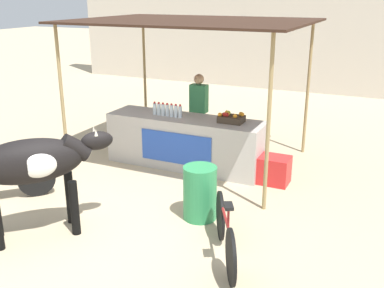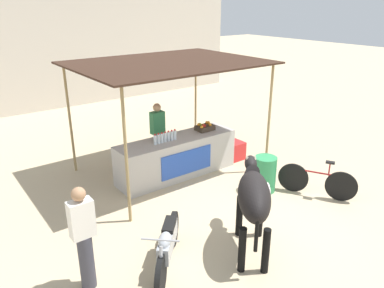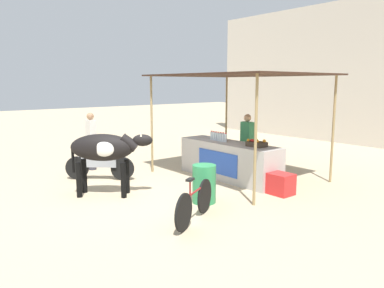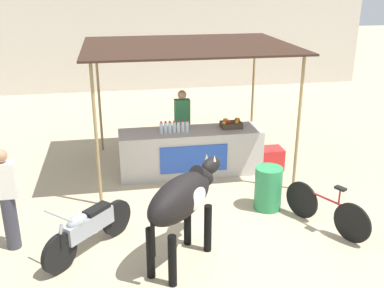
{
  "view_description": "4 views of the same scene",
  "coord_description": "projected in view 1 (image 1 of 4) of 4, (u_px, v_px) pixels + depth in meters",
  "views": [
    {
      "loc": [
        3.52,
        -5.07,
        3.16
      ],
      "look_at": [
        0.46,
        1.51,
        0.71
      ],
      "focal_mm": 42.0,
      "sensor_mm": 36.0,
      "label": 1
    },
    {
      "loc": [
        -4.67,
        -4.64,
        4.0
      ],
      "look_at": [
        -0.24,
        1.28,
        1.15
      ],
      "focal_mm": 35.0,
      "sensor_mm": 36.0,
      "label": 2
    },
    {
      "loc": [
        6.81,
        -4.58,
        2.47
      ],
      "look_at": [
        -0.31,
        1.21,
        0.98
      ],
      "focal_mm": 35.0,
      "sensor_mm": 36.0,
      "label": 3
    },
    {
      "loc": [
        -1.53,
        -6.58,
        4.0
      ],
      "look_at": [
        -0.22,
        0.78,
        1.2
      ],
      "focal_mm": 42.0,
      "sensor_mm": 36.0,
      "label": 4
    }
  ],
  "objects": [
    {
      "name": "ground_plane",
      "position": [
        122.0,
        214.0,
        6.77
      ],
      "size": [
        60.0,
        60.0,
        0.0
      ],
      "primitive_type": "plane",
      "color": "tan"
    },
    {
      "name": "cooler_box",
      "position": [
        272.0,
        170.0,
        7.81
      ],
      "size": [
        0.6,
        0.44,
        0.48
      ],
      "primitive_type": "cube",
      "color": "red",
      "rests_on": "ground"
    },
    {
      "name": "water_bottle_row",
      "position": [
        167.0,
        110.0,
        8.41
      ],
      "size": [
        0.61,
        0.07,
        0.25
      ],
      "color": "silver",
      "rests_on": "stall_counter"
    },
    {
      "name": "fruit_crate",
      "position": [
        231.0,
        118.0,
        8.02
      ],
      "size": [
        0.44,
        0.32,
        0.18
      ],
      "color": "#3F3326",
      "rests_on": "stall_counter"
    },
    {
      "name": "vendor_behind_counter",
      "position": [
        199.0,
        114.0,
        9.06
      ],
      "size": [
        0.34,
        0.22,
        1.65
      ],
      "color": "#383842",
      "rests_on": "ground"
    },
    {
      "name": "cow",
      "position": [
        35.0,
        164.0,
        5.88
      ],
      "size": [
        1.47,
        1.61,
        1.44
      ],
      "color": "black",
      "rests_on": "ground"
    },
    {
      "name": "stall_counter",
      "position": [
        185.0,
        142.0,
        8.5
      ],
      "size": [
        3.0,
        0.82,
        0.96
      ],
      "color": "#B2ADA8",
      "rests_on": "ground"
    },
    {
      "name": "water_barrel",
      "position": [
        200.0,
        193.0,
        6.53
      ],
      "size": [
        0.49,
        0.49,
        0.8
      ],
      "primitive_type": "cylinder",
      "color": "#2D8C51",
      "rests_on": "ground"
    },
    {
      "name": "building_wall_far",
      "position": [
        291.0,
        2.0,
        14.6
      ],
      "size": [
        16.0,
        0.5,
        5.77
      ],
      "primitive_type": "cube",
      "color": "beige",
      "rests_on": "ground"
    },
    {
      "name": "bicycle_leaning",
      "position": [
        225.0,
        233.0,
        5.53
      ],
      "size": [
        0.82,
        1.48,
        0.85
      ],
      "color": "black",
      "rests_on": "ground"
    },
    {
      "name": "stall_awning",
      "position": [
        192.0,
        26.0,
        8.09
      ],
      "size": [
        4.2,
        3.2,
        2.7
      ],
      "color": "#382319",
      "rests_on": "ground"
    }
  ]
}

